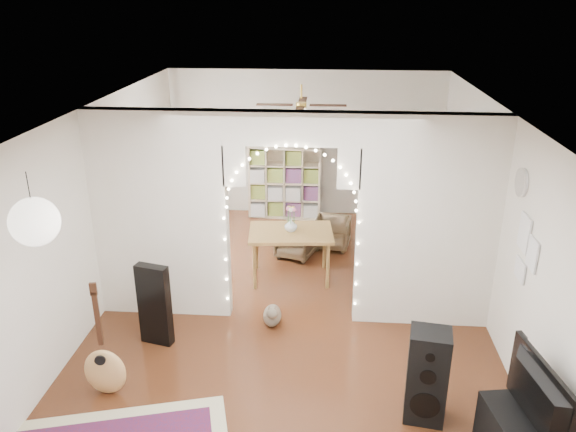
# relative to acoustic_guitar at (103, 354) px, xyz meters

# --- Properties ---
(floor) EXTENTS (7.50, 7.50, 0.00)m
(floor) POSITION_rel_acoustic_guitar_xyz_m (1.83, 1.71, -0.49)
(floor) COLOR black
(floor) RESTS_ON ground
(ceiling) EXTENTS (5.00, 7.50, 0.02)m
(ceiling) POSITION_rel_acoustic_guitar_xyz_m (1.83, 1.71, 2.21)
(ceiling) COLOR white
(ceiling) RESTS_ON wall_back
(wall_back) EXTENTS (5.00, 0.02, 2.70)m
(wall_back) POSITION_rel_acoustic_guitar_xyz_m (1.83, 5.46, 0.86)
(wall_back) COLOR silver
(wall_back) RESTS_ON floor
(wall_left) EXTENTS (0.02, 7.50, 2.70)m
(wall_left) POSITION_rel_acoustic_guitar_xyz_m (-0.67, 1.71, 0.86)
(wall_left) COLOR silver
(wall_left) RESTS_ON floor
(wall_right) EXTENTS (0.02, 7.50, 2.70)m
(wall_right) POSITION_rel_acoustic_guitar_xyz_m (4.33, 1.71, 0.86)
(wall_right) COLOR silver
(wall_right) RESTS_ON floor
(divider_wall) EXTENTS (5.00, 0.20, 2.70)m
(divider_wall) POSITION_rel_acoustic_guitar_xyz_m (1.83, 1.71, 0.94)
(divider_wall) COLOR silver
(divider_wall) RESTS_ON floor
(fairy_lights) EXTENTS (1.64, 0.04, 1.60)m
(fairy_lights) POSITION_rel_acoustic_guitar_xyz_m (1.83, 1.58, 1.06)
(fairy_lights) COLOR #FFEABF
(fairy_lights) RESTS_ON divider_wall
(window) EXTENTS (0.04, 1.20, 1.40)m
(window) POSITION_rel_acoustic_guitar_xyz_m (-0.64, 3.51, 1.01)
(window) COLOR white
(window) RESTS_ON wall_left
(wall_clock) EXTENTS (0.03, 0.31, 0.31)m
(wall_clock) POSITION_rel_acoustic_guitar_xyz_m (4.31, 1.11, 1.61)
(wall_clock) COLOR white
(wall_clock) RESTS_ON wall_right
(picture_frames) EXTENTS (0.02, 0.50, 0.70)m
(picture_frames) POSITION_rel_acoustic_guitar_xyz_m (4.31, 0.71, 1.01)
(picture_frames) COLOR white
(picture_frames) RESTS_ON wall_right
(paper_lantern) EXTENTS (0.40, 0.40, 0.40)m
(paper_lantern) POSITION_rel_acoustic_guitar_xyz_m (-0.07, -0.69, 1.76)
(paper_lantern) COLOR white
(paper_lantern) RESTS_ON ceiling
(ceiling_fan) EXTENTS (1.10, 1.10, 0.30)m
(ceiling_fan) POSITION_rel_acoustic_guitar_xyz_m (1.83, 3.71, 1.91)
(ceiling_fan) COLOR gold
(ceiling_fan) RESTS_ON ceiling
(guitar_case) EXTENTS (0.41, 0.22, 1.03)m
(guitar_case) POSITION_rel_acoustic_guitar_xyz_m (0.26, 0.96, 0.03)
(guitar_case) COLOR black
(guitar_case) RESTS_ON floor
(acoustic_guitar) EXTENTS (0.47, 0.23, 1.12)m
(acoustic_guitar) POSITION_rel_acoustic_guitar_xyz_m (0.00, 0.00, 0.00)
(acoustic_guitar) COLOR tan
(acoustic_guitar) RESTS_ON floor
(tabby_cat) EXTENTS (0.27, 0.55, 0.36)m
(tabby_cat) POSITION_rel_acoustic_guitar_xyz_m (1.61, 1.44, -0.34)
(tabby_cat) COLOR brown
(tabby_cat) RESTS_ON floor
(floor_speaker) EXTENTS (0.43, 0.39, 0.99)m
(floor_speaker) POSITION_rel_acoustic_guitar_xyz_m (3.29, -0.11, 0.01)
(floor_speaker) COLOR black
(floor_speaker) RESTS_ON floor
(tv) EXTENTS (0.32, 1.08, 0.62)m
(tv) POSITION_rel_acoustic_guitar_xyz_m (4.01, -0.76, 0.32)
(tv) COLOR black
(tv) RESTS_ON media_console
(bookcase) EXTENTS (1.36, 0.45, 1.37)m
(bookcase) POSITION_rel_acoustic_guitar_xyz_m (1.46, 5.21, 0.20)
(bookcase) COLOR tan
(bookcase) RESTS_ON floor
(dining_table) EXTENTS (1.27, 0.91, 0.76)m
(dining_table) POSITION_rel_acoustic_guitar_xyz_m (1.75, 2.74, 0.19)
(dining_table) COLOR brown
(dining_table) RESTS_ON floor
(flower_vase) EXTENTS (0.20, 0.20, 0.19)m
(flower_vase) POSITION_rel_acoustic_guitar_xyz_m (1.75, 2.74, 0.36)
(flower_vase) COLOR silver
(flower_vase) RESTS_ON dining_table
(dining_chair_left) EXTENTS (0.70, 0.71, 0.51)m
(dining_chair_left) POSITION_rel_acoustic_guitar_xyz_m (1.78, 3.48, -0.23)
(dining_chair_left) COLOR #483724
(dining_chair_left) RESTS_ON floor
(dining_chair_right) EXTENTS (0.63, 0.64, 0.52)m
(dining_chair_right) POSITION_rel_acoustic_guitar_xyz_m (2.36, 3.87, -0.23)
(dining_chair_right) COLOR #483724
(dining_chair_right) RESTS_ON floor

